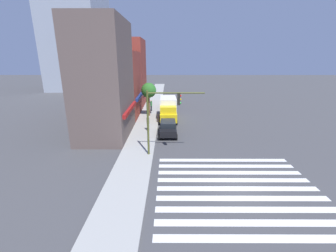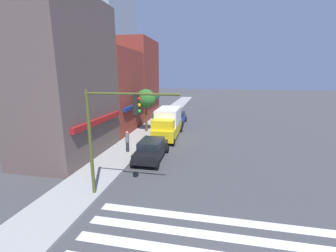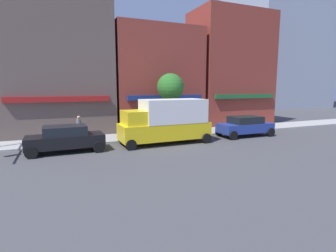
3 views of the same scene
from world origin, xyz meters
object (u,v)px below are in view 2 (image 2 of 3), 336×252
Objects in this scene: sedan_black at (151,149)px; street_tree at (146,99)px; pedestrian_grey_coat at (127,141)px; box_truck_yellow at (168,123)px; traffic_signal at (110,125)px; pedestrian_green_top at (154,118)px; sedan_blue at (178,118)px.

street_tree is at bearing 18.32° from sedan_black.
pedestrian_grey_coat is 7.62m from street_tree.
sedan_black is 9.02m from street_tree.
traffic_signal is at bearing 176.21° from box_truck_yellow.
box_truck_yellow is at bearing -50.59° from pedestrian_grey_coat.
box_truck_yellow is at bearing -2.55° from traffic_signal.
pedestrian_grey_coat is at bearing -135.06° from pedestrian_green_top.
box_truck_yellow is 3.92m from street_tree.
pedestrian_green_top is 4.08m from street_tree.
pedestrian_grey_coat is (-12.32, 2.35, 0.23)m from sedan_blue.
traffic_signal reaches higher than street_tree.
sedan_black is 1.00× the size of sedan_blue.
box_truck_yellow is at bearing 179.80° from sedan_blue.
sedan_blue is 2.49× the size of pedestrian_grey_coat.
street_tree is at bearing -138.56° from pedestrian_green_top.
sedan_blue is at bearing -1.64° from traffic_signal.
box_truck_yellow is 6.03m from pedestrian_grey_coat.
box_truck_yellow is (6.49, -0.00, 0.75)m from sedan_black.
pedestrian_grey_coat is (0.96, 2.35, 0.23)m from sedan_black.
sedan_black is 0.71× the size of box_truck_yellow.
sedan_blue is at bearing -0.89° from sedan_black.
traffic_signal is 14.00m from street_tree.
sedan_blue is at bearing -1.24° from box_truck_yellow.
sedan_blue is at bearing -38.37° from pedestrian_grey_coat.
traffic_signal is at bearing -129.82° from pedestrian_green_top.
sedan_blue is 3.55m from pedestrian_green_top.
pedestrian_green_top is at bearing -1.33° from street_tree.
street_tree reaches higher than sedan_blue.
sedan_blue is 2.49× the size of pedestrian_green_top.
box_truck_yellow is 3.53× the size of pedestrian_green_top.
pedestrian_grey_coat is at bearing 155.74° from box_truck_yellow.
box_truck_yellow reaches higher than pedestrian_grey_coat.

